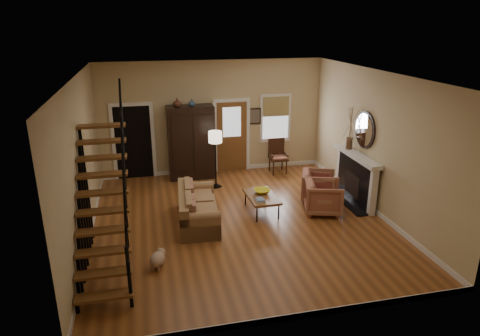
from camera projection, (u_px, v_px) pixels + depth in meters
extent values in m
plane|color=brown|center=(240.00, 221.00, 9.77)|extent=(7.00, 7.00, 0.00)
plane|color=white|center=(240.00, 75.00, 8.68)|extent=(7.00, 7.00, 0.00)
cube|color=#CAB381|center=(213.00, 118.00, 12.44)|extent=(6.50, 0.04, 3.30)
cube|color=#CAB381|center=(81.00, 163.00, 8.54)|extent=(0.04, 7.00, 3.30)
cube|color=#CAB381|center=(376.00, 143.00, 9.91)|extent=(0.04, 7.00, 3.30)
cube|color=black|center=(134.00, 141.00, 12.30)|extent=(1.00, 0.36, 2.10)
cube|color=brown|center=(232.00, 137.00, 12.74)|extent=(0.90, 0.06, 2.10)
cube|color=silver|center=(276.00, 118.00, 12.85)|extent=(0.96, 0.06, 1.46)
cube|color=black|center=(357.00, 179.00, 10.70)|extent=(0.24, 1.60, 1.15)
cube|color=white|center=(357.00, 156.00, 10.48)|extent=(0.30, 1.95, 0.10)
cylinder|color=silver|center=(364.00, 130.00, 10.29)|extent=(0.05, 0.90, 0.90)
imported|color=#4C2619|center=(177.00, 103.00, 11.62)|extent=(0.24, 0.24, 0.25)
imported|color=#334C60|center=(192.00, 103.00, 11.71)|extent=(0.20, 0.20, 0.21)
imported|color=yellow|center=(262.00, 191.00, 10.24)|extent=(0.38, 0.38, 0.09)
imported|color=brown|center=(323.00, 197.00, 10.10)|extent=(1.06, 1.04, 0.78)
imported|color=brown|center=(318.00, 186.00, 10.82)|extent=(1.08, 1.07, 0.75)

